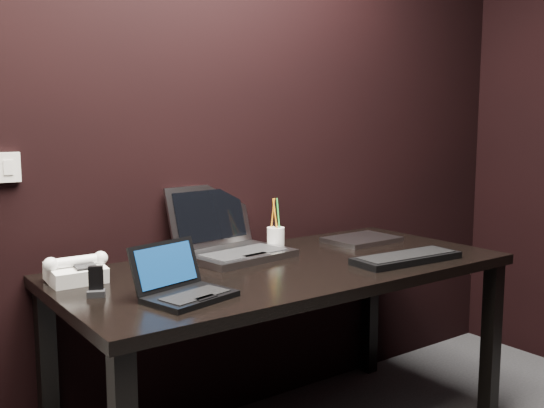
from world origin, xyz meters
TOP-DOWN VIEW (x-y plane):
  - wall_back at (0.00, 1.80)m, footprint 4.00×0.00m
  - desk at (0.30, 1.40)m, footprint 1.70×0.80m
  - netbook at (-0.23, 1.23)m, footprint 0.30×0.28m
  - silver_laptop at (0.20, 1.64)m, footprint 0.45×0.41m
  - ext_keyboard at (0.70, 1.17)m, footprint 0.46×0.18m
  - closed_laptop at (0.83, 1.55)m, footprint 0.32×0.23m
  - desk_phone at (-0.43, 1.60)m, footprint 0.21×0.16m
  - mobile_phone at (-0.43, 1.41)m, footprint 0.06×0.06m
  - pen_cup at (0.43, 1.65)m, footprint 0.09×0.09m

SIDE VIEW (x-z plane):
  - desk at x=0.30m, z-range 0.29..1.03m
  - closed_laptop at x=0.83m, z-range 0.74..0.76m
  - ext_keyboard at x=0.70m, z-range 0.74..0.77m
  - netbook at x=-0.23m, z-range 0.69..0.85m
  - mobile_phone at x=-0.43m, z-range 0.73..0.82m
  - desk_phone at x=-0.43m, z-range 0.73..0.83m
  - pen_cup at x=0.43m, z-range 0.68..0.90m
  - silver_laptop at x=0.20m, z-range 0.65..0.93m
  - wall_back at x=0.00m, z-range -0.70..3.30m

